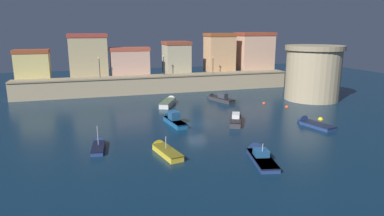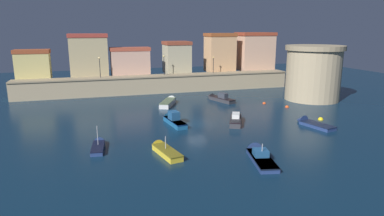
{
  "view_description": "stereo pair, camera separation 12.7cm",
  "coord_description": "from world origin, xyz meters",
  "px_view_note": "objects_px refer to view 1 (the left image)",
  "views": [
    {
      "loc": [
        -13.49,
        -42.14,
        12.53
      ],
      "look_at": [
        0.0,
        2.18,
        1.68
      ],
      "focal_mm": 31.88,
      "sensor_mm": 36.0,
      "label": 1
    },
    {
      "loc": [
        -13.37,
        -42.17,
        12.53
      ],
      "look_at": [
        0.0,
        2.18,
        1.68
      ],
      "focal_mm": 31.88,
      "sensor_mm": 36.0,
      "label": 2
    }
  ],
  "objects_px": {
    "moored_boat_1": "(99,145)",
    "moored_boat_5": "(173,119)",
    "quay_lamp_0": "(99,64)",
    "moored_boat_3": "(169,102)",
    "quay_lamp_2": "(213,62)",
    "mooring_buoy_2": "(287,107)",
    "mooring_buoy_1": "(320,120)",
    "moored_boat_7": "(310,123)",
    "mooring_buoy_0": "(264,104)",
    "moored_boat_0": "(164,149)",
    "moored_boat_4": "(236,118)",
    "fortress_tower": "(313,73)",
    "moored_boat_6": "(218,98)",
    "quay_lamp_1": "(164,62)",
    "moored_boat_2": "(259,154)"
  },
  "relations": [
    {
      "from": "quay_lamp_1",
      "to": "quay_lamp_2",
      "type": "bearing_deg",
      "value": 0.0
    },
    {
      "from": "mooring_buoy_1",
      "to": "mooring_buoy_2",
      "type": "xyz_separation_m",
      "value": [
        -0.27,
        8.19,
        0.0
      ]
    },
    {
      "from": "moored_boat_0",
      "to": "mooring_buoy_0",
      "type": "height_order",
      "value": "moored_boat_0"
    },
    {
      "from": "moored_boat_0",
      "to": "mooring_buoy_2",
      "type": "distance_m",
      "value": 27.73
    },
    {
      "from": "quay_lamp_0",
      "to": "moored_boat_3",
      "type": "height_order",
      "value": "quay_lamp_0"
    },
    {
      "from": "quay_lamp_1",
      "to": "moored_boat_2",
      "type": "xyz_separation_m",
      "value": [
        1.34,
        -37.71,
        -5.68
      ]
    },
    {
      "from": "moored_boat_0",
      "to": "moored_boat_4",
      "type": "relative_size",
      "value": 0.96
    },
    {
      "from": "quay_lamp_2",
      "to": "mooring_buoy_0",
      "type": "xyz_separation_m",
      "value": [
        3.58,
        -15.6,
        -5.72
      ]
    },
    {
      "from": "quay_lamp_0",
      "to": "moored_boat_0",
      "type": "relative_size",
      "value": 0.63
    },
    {
      "from": "quay_lamp_0",
      "to": "moored_boat_5",
      "type": "distance_m",
      "value": 25.12
    },
    {
      "from": "quay_lamp_0",
      "to": "quay_lamp_1",
      "type": "distance_m",
      "value": 12.31
    },
    {
      "from": "quay_lamp_1",
      "to": "moored_boat_3",
      "type": "distance_m",
      "value": 12.8
    },
    {
      "from": "moored_boat_7",
      "to": "mooring_buoy_0",
      "type": "distance_m",
      "value": 13.61
    },
    {
      "from": "quay_lamp_0",
      "to": "mooring_buoy_1",
      "type": "relative_size",
      "value": 5.21
    },
    {
      "from": "moored_boat_1",
      "to": "mooring_buoy_0",
      "type": "distance_m",
      "value": 31.38
    },
    {
      "from": "moored_boat_1",
      "to": "quay_lamp_2",
      "type": "bearing_deg",
      "value": -32.62
    },
    {
      "from": "mooring_buoy_1",
      "to": "moored_boat_7",
      "type": "bearing_deg",
      "value": -149.42
    },
    {
      "from": "moored_boat_1",
      "to": "mooring_buoy_1",
      "type": "distance_m",
      "value": 30.41
    },
    {
      "from": "moored_boat_1",
      "to": "mooring_buoy_2",
      "type": "distance_m",
      "value": 31.96
    },
    {
      "from": "moored_boat_0",
      "to": "moored_boat_7",
      "type": "xyz_separation_m",
      "value": [
        20.81,
        4.46,
        -0.08
      ]
    },
    {
      "from": "fortress_tower",
      "to": "moored_boat_3",
      "type": "bearing_deg",
      "value": 172.2
    },
    {
      "from": "moored_boat_7",
      "to": "moored_boat_0",
      "type": "bearing_deg",
      "value": 88.49
    },
    {
      "from": "moored_boat_4",
      "to": "moored_boat_1",
      "type": "bearing_deg",
      "value": 131.61
    },
    {
      "from": "moored_boat_0",
      "to": "moored_boat_2",
      "type": "distance_m",
      "value": 9.68
    },
    {
      "from": "mooring_buoy_2",
      "to": "moored_boat_0",
      "type": "bearing_deg",
      "value": -148.51
    },
    {
      "from": "moored_boat_7",
      "to": "mooring_buoy_1",
      "type": "relative_size",
      "value": 8.19
    },
    {
      "from": "moored_boat_2",
      "to": "mooring_buoy_2",
      "type": "relative_size",
      "value": 11.45
    },
    {
      "from": "moored_boat_0",
      "to": "moored_boat_2",
      "type": "relative_size",
      "value": 0.86
    },
    {
      "from": "mooring_buoy_2",
      "to": "moored_boat_1",
      "type": "bearing_deg",
      "value": -159.91
    },
    {
      "from": "quay_lamp_0",
      "to": "moored_boat_5",
      "type": "height_order",
      "value": "quay_lamp_0"
    },
    {
      "from": "quay_lamp_2",
      "to": "moored_boat_7",
      "type": "relative_size",
      "value": 0.56
    },
    {
      "from": "moored_boat_2",
      "to": "mooring_buoy_0",
      "type": "height_order",
      "value": "moored_boat_2"
    },
    {
      "from": "fortress_tower",
      "to": "moored_boat_0",
      "type": "relative_size",
      "value": 1.66
    },
    {
      "from": "quay_lamp_2",
      "to": "moored_boat_5",
      "type": "xyz_separation_m",
      "value": [
        -14.31,
        -23.03,
        -5.19
      ]
    },
    {
      "from": "moored_boat_1",
      "to": "moored_boat_5",
      "type": "xyz_separation_m",
      "value": [
        9.93,
        7.11,
        0.26
      ]
    },
    {
      "from": "quay_lamp_0",
      "to": "moored_boat_7",
      "type": "xyz_separation_m",
      "value": [
        25.68,
        -29.19,
        -5.71
      ]
    },
    {
      "from": "moored_boat_6",
      "to": "moored_boat_4",
      "type": "bearing_deg",
      "value": 149.42
    },
    {
      "from": "quay_lamp_0",
      "to": "quay_lamp_2",
      "type": "height_order",
      "value": "quay_lamp_0"
    },
    {
      "from": "moored_boat_0",
      "to": "moored_boat_1",
      "type": "height_order",
      "value": "moored_boat_1"
    },
    {
      "from": "fortress_tower",
      "to": "moored_boat_6",
      "type": "distance_m",
      "value": 17.42
    },
    {
      "from": "moored_boat_5",
      "to": "mooring_buoy_0",
      "type": "height_order",
      "value": "moored_boat_5"
    },
    {
      "from": "quay_lamp_0",
      "to": "fortress_tower",
      "type": "bearing_deg",
      "value": -22.42
    },
    {
      "from": "quay_lamp_1",
      "to": "moored_boat_7",
      "type": "relative_size",
      "value": 0.64
    },
    {
      "from": "quay_lamp_2",
      "to": "moored_boat_3",
      "type": "bearing_deg",
      "value": -136.66
    },
    {
      "from": "mooring_buoy_2",
      "to": "quay_lamp_0",
      "type": "bearing_deg",
      "value": 146.1
    },
    {
      "from": "fortress_tower",
      "to": "quay_lamp_1",
      "type": "height_order",
      "value": "fortress_tower"
    },
    {
      "from": "mooring_buoy_2",
      "to": "moored_boat_6",
      "type": "bearing_deg",
      "value": 136.79
    },
    {
      "from": "quay_lamp_1",
      "to": "moored_boat_6",
      "type": "bearing_deg",
      "value": -55.73
    },
    {
      "from": "quay_lamp_1",
      "to": "moored_boat_3",
      "type": "bearing_deg",
      "value": -98.33
    },
    {
      "from": "moored_boat_4",
      "to": "moored_boat_7",
      "type": "relative_size",
      "value": 1.06
    }
  ]
}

